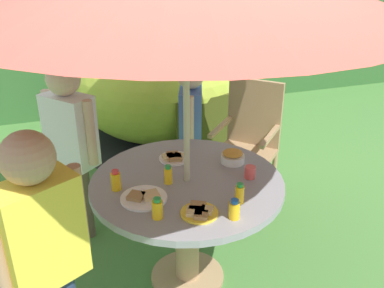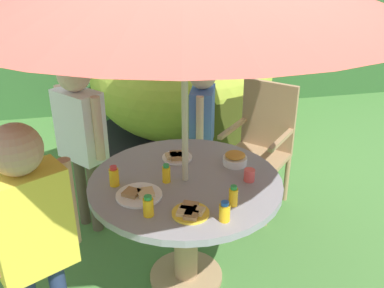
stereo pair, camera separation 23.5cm
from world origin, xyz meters
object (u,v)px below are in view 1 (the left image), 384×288
object	(u,v)px
dome_tent	(160,73)
juice_bottle_center_back	(234,210)
juice_bottle_mid_left	(116,181)
cup_near	(250,172)
juice_bottle_far_right	(157,209)
juice_bottle_near_left	(240,194)
garden_table	(187,203)
child_in_white_shirt	(70,131)
child_in_blue_shirt	(191,117)
plate_center_front	(144,197)
juice_bottle_far_left	(168,175)
plate_near_right	(199,212)
child_in_yellow_shirt	(41,233)
plate_front_edge	(174,157)
wooden_chair	(249,138)
snack_bowl	(233,157)

from	to	relation	value
dome_tent	juice_bottle_center_back	bearing A→B (deg)	-106.93
juice_bottle_mid_left	cup_near	world-z (taller)	juice_bottle_mid_left
cup_near	juice_bottle_far_right	bearing A→B (deg)	-159.75
dome_tent	juice_bottle_near_left	distance (m)	2.56
garden_table	juice_bottle_center_back	distance (m)	0.49
dome_tent	juice_bottle_near_left	bearing A→B (deg)	-105.42
child_in_white_shirt	cup_near	distance (m)	1.24
cup_near	child_in_white_shirt	bearing A→B (deg)	140.52
child_in_blue_shirt	plate_center_front	xyz separation A→B (m)	(-0.58, -1.00, -0.01)
dome_tent	juice_bottle_far_left	world-z (taller)	dome_tent
juice_bottle_near_left	juice_bottle_center_back	size ratio (longest dim) A/B	1.07
child_in_white_shirt	plate_near_right	xyz separation A→B (m)	(0.56, -1.05, -0.08)
juice_bottle_near_left	garden_table	bearing A→B (deg)	122.15
child_in_yellow_shirt	child_in_blue_shirt	bearing A→B (deg)	22.04
child_in_blue_shirt	juice_bottle_mid_left	bearing A→B (deg)	-20.37
dome_tent	plate_front_edge	world-z (taller)	dome_tent
child_in_blue_shirt	cup_near	xyz separation A→B (m)	(0.05, -0.97, 0.02)
garden_table	plate_center_front	xyz separation A→B (m)	(-0.28, -0.12, 0.17)
garden_table	dome_tent	world-z (taller)	dome_tent
plate_near_right	cup_near	size ratio (longest dim) A/B	2.68
child_in_white_shirt	plate_near_right	world-z (taller)	child_in_white_shirt
wooden_chair	snack_bowl	size ratio (longest dim) A/B	6.77
cup_near	plate_center_front	bearing A→B (deg)	-176.87
child_in_blue_shirt	juice_bottle_center_back	xyz separation A→B (m)	(-0.19, -1.31, 0.03)
plate_center_front	juice_bottle_far_left	distance (m)	0.21
dome_tent	juice_bottle_mid_left	xyz separation A→B (m)	(-0.80, -2.22, 0.08)
dome_tent	plate_near_right	xyz separation A→B (m)	(-0.44, -2.59, 0.04)
child_in_yellow_shirt	cup_near	bearing A→B (deg)	-11.72
child_in_white_shirt	child_in_yellow_shirt	distance (m)	1.14
child_in_blue_shirt	child_in_yellow_shirt	xyz separation A→B (m)	(-1.09, -1.30, 0.09)
plate_near_right	juice_bottle_far_left	distance (m)	0.35
wooden_chair	child_in_blue_shirt	distance (m)	0.52
garden_table	child_in_white_shirt	bearing A→B (deg)	130.49
plate_front_edge	wooden_chair	bearing A→B (deg)	34.20
child_in_blue_shirt	plate_center_front	distance (m)	1.16
juice_bottle_far_left	juice_bottle_far_right	size ratio (longest dim) A/B	0.99
cup_near	child_in_blue_shirt	bearing A→B (deg)	93.09
snack_bowl	child_in_blue_shirt	bearing A→B (deg)	92.26
child_in_yellow_shirt	juice_bottle_far_left	bearing A→B (deg)	3.55
garden_table	juice_bottle_far_left	size ratio (longest dim) A/B	9.93
dome_tent	juice_bottle_far_right	distance (m)	2.63
wooden_chair	cup_near	size ratio (longest dim) A/B	13.88
juice_bottle_far_right	cup_near	xyz separation A→B (m)	(0.61, 0.22, -0.02)
child_in_white_shirt	juice_bottle_far_left	xyz separation A→B (m)	(0.49, -0.71, -0.05)
child_in_white_shirt	juice_bottle_mid_left	distance (m)	0.71
garden_table	juice_bottle_near_left	bearing A→B (deg)	-57.85
dome_tent	plate_near_right	world-z (taller)	dome_tent
child_in_yellow_shirt	juice_bottle_mid_left	bearing A→B (deg)	20.76
wooden_chair	juice_bottle_mid_left	world-z (taller)	wooden_chair
juice_bottle_near_left	juice_bottle_far_left	world-z (taller)	juice_bottle_near_left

